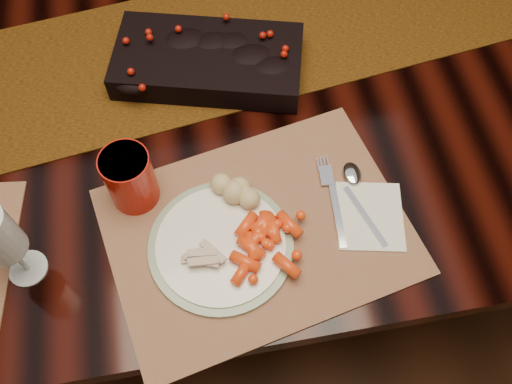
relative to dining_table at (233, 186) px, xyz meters
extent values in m
plane|color=black|center=(0.00, 0.00, -0.38)|extent=(5.00, 5.00, 0.00)
cube|color=black|center=(0.00, 0.00, 0.00)|extent=(1.80, 1.00, 0.75)
cube|color=#542E0B|center=(-0.05, 0.12, 0.38)|extent=(1.80, 0.61, 0.00)
cube|color=brown|center=(0.01, -0.31, 0.38)|extent=(0.56, 0.45, 0.00)
cylinder|color=white|center=(-0.06, -0.33, 0.39)|extent=(0.30, 0.30, 0.01)
cube|color=white|center=(0.20, -0.32, 0.38)|extent=(0.14, 0.15, 0.00)
cylinder|color=#B2160B|center=(-0.19, -0.20, 0.44)|extent=(0.11, 0.11, 0.11)
camera|label=1|loc=(-0.06, -0.69, 1.21)|focal=38.00mm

